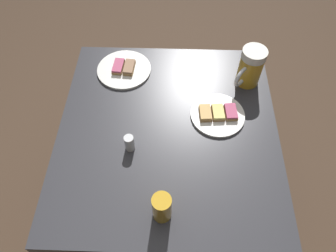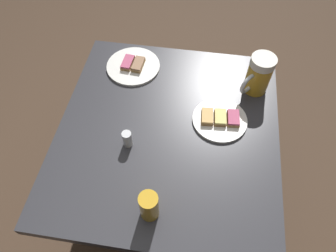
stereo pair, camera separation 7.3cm
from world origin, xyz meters
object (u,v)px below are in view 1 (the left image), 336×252
Objects in this scene: beer_mug at (250,67)px; plate_near at (218,114)px; plate_far at (124,69)px; salt_shaker at (129,143)px; beer_glass_small at (162,208)px.

plate_near is at bearing -125.34° from beer_mug.
beer_mug is (0.49, -0.05, 0.07)m from plate_far.
plate_far is 3.41× the size of salt_shaker.
beer_glass_small is 0.25m from salt_shaker.
plate_far is 0.49m from beer_mug.
salt_shaker is at bearing -80.34° from plate_far.
beer_glass_small is at bearing -73.00° from plate_far.
salt_shaker is (0.06, -0.36, 0.02)m from plate_far.
plate_far is 0.62m from beer_glass_small.
plate_near is at bearing -30.75° from plate_far.
beer_glass_small is (-0.31, -0.54, -0.02)m from beer_mug.
salt_shaker reaches higher than plate_far.
beer_mug is at bearing 54.66° from plate_near.
plate_near is 0.42m from plate_far.
salt_shaker is at bearing 117.66° from beer_glass_small.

